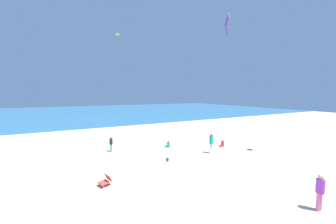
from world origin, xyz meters
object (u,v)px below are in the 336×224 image
(person_0, at_px, (211,142))
(kite_lime, at_px, (118,34))
(person_5, at_px, (168,145))
(person_4, at_px, (111,143))
(person_6, at_px, (222,144))
(person_2, at_px, (320,190))
(kite_purple, at_px, (227,22))
(beach_chair_far_left, at_px, (106,180))

(person_0, xyz_separation_m, kite_lime, (-4.06, 17.41, 13.53))
(person_0, xyz_separation_m, person_5, (-2.57, 3.41, -0.75))
(person_4, relative_size, person_6, 2.02)
(person_0, xyz_separation_m, person_6, (2.45, 1.16, -0.75))
(person_2, xyz_separation_m, kite_purple, (-0.30, 5.74, 9.10))
(beach_chair_far_left, bearing_deg, person_6, 174.91)
(kite_purple, distance_m, kite_lime, 21.11)
(person_4, bearing_deg, person_0, -1.17)
(beach_chair_far_left, height_order, kite_purple, kite_purple)
(person_4, xyz_separation_m, person_6, (10.33, -3.41, -0.55))
(person_4, height_order, person_6, person_4)
(beach_chair_far_left, height_order, kite_lime, kite_lime)
(kite_purple, xyz_separation_m, kite_lime, (-2.56, 20.47, 4.45))
(person_0, relative_size, person_4, 1.25)
(person_4, distance_m, kite_lime, 19.19)
(kite_purple, bearing_deg, person_2, -87.00)
(person_2, bearing_deg, beach_chair_far_left, 49.01)
(person_2, height_order, kite_purple, kite_purple)
(person_0, relative_size, person_6, 2.53)
(beach_chair_far_left, xyz_separation_m, kite_purple, (7.89, -1.20, 9.79))
(person_0, bearing_deg, kite_purple, -33.85)
(person_6, relative_size, kite_purple, 0.45)
(person_6, bearing_deg, kite_lime, -81.59)
(kite_purple, bearing_deg, person_5, 99.37)
(person_5, relative_size, kite_lime, 0.40)
(beach_chair_far_left, bearing_deg, kite_purple, 151.97)
(person_2, distance_m, person_5, 12.31)
(person_5, distance_m, kite_lime, 20.05)
(beach_chair_far_left, relative_size, person_5, 1.21)
(person_2, height_order, person_5, person_2)
(person_0, height_order, person_5, person_0)
(person_0, bearing_deg, person_2, -15.52)
(person_5, xyz_separation_m, kite_purple, (1.07, -6.47, 9.83))
(person_4, bearing_deg, beach_chair_far_left, -74.31)
(person_0, xyz_separation_m, kite_purple, (-1.50, -3.06, 9.08))
(person_0, bearing_deg, person_6, 107.50)
(person_5, height_order, person_6, person_5)
(person_2, height_order, person_4, person_2)
(person_6, bearing_deg, kite_purple, 33.48)
(person_2, xyz_separation_m, person_6, (3.65, 9.96, -0.73))
(person_4, xyz_separation_m, kite_purple, (6.38, -7.63, 9.28))
(beach_chair_far_left, bearing_deg, person_0, 171.82)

